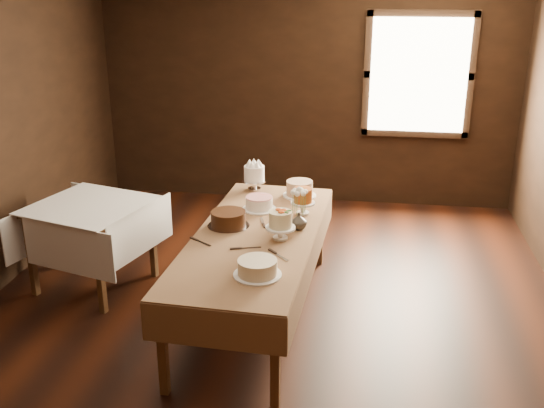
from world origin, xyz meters
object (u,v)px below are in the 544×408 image
(cake_lattice, at_px, (259,204))
(cake_flowers, at_px, (280,227))
(cake_meringue, at_px, (254,179))
(cake_caramel, at_px, (303,203))
(cake_speckled, at_px, (300,189))
(cake_server_b, at_px, (282,257))
(cake_server_d, at_px, (300,225))
(display_table, at_px, (256,240))
(side_table, at_px, (90,214))
(cake_server_e, at_px, (204,243))
(cake_chocolate, at_px, (228,219))
(cake_server_a, at_px, (252,248))
(cake_cream, at_px, (257,268))
(cake_server_c, at_px, (262,220))
(flower_vase, at_px, (299,221))

(cake_lattice, height_order, cake_flowers, cake_flowers)
(cake_meringue, bearing_deg, cake_caramel, -47.42)
(cake_speckled, bearing_deg, cake_server_b, -89.25)
(cake_meringue, xyz_separation_m, cake_server_d, (0.53, -0.83, -0.11))
(display_table, relative_size, cake_lattice, 7.87)
(side_table, bearing_deg, cake_server_e, -26.56)
(cake_meringue, xyz_separation_m, cake_server_b, (0.47, -1.48, -0.11))
(display_table, bearing_deg, cake_chocolate, 155.04)
(side_table, relative_size, cake_lattice, 3.68)
(cake_meringue, height_order, cake_chocolate, cake_meringue)
(cake_server_a, bearing_deg, cake_server_d, 40.86)
(display_table, bearing_deg, cake_cream, -79.02)
(cake_meringue, distance_m, cake_lattice, 0.55)
(side_table, height_order, cake_lattice, cake_lattice)
(cake_speckled, bearing_deg, cake_flowers, -92.22)
(cake_cream, relative_size, cake_server_c, 1.60)
(display_table, relative_size, cake_chocolate, 7.14)
(cake_lattice, distance_m, cake_server_d, 0.51)
(cake_server_a, bearing_deg, side_table, 140.75)
(cake_meringue, xyz_separation_m, cake_cream, (0.34, -1.80, -0.06))
(cake_server_a, distance_m, cake_server_e, 0.38)
(cake_lattice, relative_size, cake_cream, 0.82)
(cake_speckled, xyz_separation_m, cake_chocolate, (-0.50, -0.84, -0.00))
(cake_caramel, xyz_separation_m, cake_cream, (-0.19, -1.22, -0.05))
(cake_caramel, xyz_separation_m, cake_server_c, (-0.32, -0.21, -0.10))
(cake_cream, bearing_deg, cake_server_a, 105.36)
(cake_speckled, relative_size, cake_lattice, 1.05)
(cake_chocolate, height_order, cake_server_c, cake_chocolate)
(side_table, bearing_deg, display_table, -12.48)
(cake_server_b, bearing_deg, cake_server_e, -147.99)
(side_table, xyz_separation_m, flower_vase, (1.89, -0.19, 0.12))
(cake_caramel, bearing_deg, cake_server_b, -93.79)
(cake_chocolate, relative_size, cake_flowers, 1.42)
(cake_caramel, height_order, flower_vase, cake_caramel)
(side_table, xyz_separation_m, cake_speckled, (1.81, 0.61, 0.12))
(cake_flowers, height_order, cake_server_d, cake_flowers)
(flower_vase, bearing_deg, cake_server_e, -149.46)
(cake_server_c, xyz_separation_m, cake_server_d, (0.33, -0.05, 0.00))
(cake_lattice, bearing_deg, cake_server_d, -37.88)
(cake_server_d, bearing_deg, cake_server_b, -150.72)
(side_table, height_order, cake_server_e, side_table)
(cake_meringue, height_order, cake_server_b, cake_meringue)
(flower_vase, bearing_deg, display_table, -155.26)
(side_table, bearing_deg, cake_speckled, 18.68)
(cake_lattice, xyz_separation_m, cake_server_b, (0.33, -0.96, -0.05))
(display_table, height_order, flower_vase, flower_vase)
(cake_lattice, height_order, cake_cream, cake_cream)
(cake_caramel, xyz_separation_m, cake_server_e, (-0.69, -0.75, -0.10))
(cake_server_c, height_order, cake_server_e, same)
(cake_caramel, relative_size, cake_flowers, 1.00)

